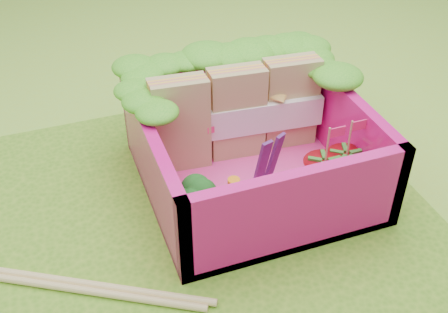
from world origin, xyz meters
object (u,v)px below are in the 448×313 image
strawberry_left (323,178)px  bento_box (252,147)px  sandwich_stack (237,113)px  chopsticks (11,276)px  broccoli (193,198)px  strawberry_right (344,170)px

strawberry_left → bento_box: bearing=135.5°
sandwich_stack → chopsticks: (-1.48, -0.57, -0.33)m
bento_box → broccoli: bearing=-149.6°
strawberry_left → chopsticks: 1.80m
sandwich_stack → chopsticks: bearing=-158.8°
bento_box → strawberry_left: bento_box is taller
sandwich_stack → strawberry_right: 0.75m
bento_box → chopsticks: (-1.47, -0.30, -0.25)m
bento_box → broccoli: (-0.46, -0.27, -0.05)m
bento_box → broccoli: 0.54m
bento_box → strawberry_right: 0.57m
sandwich_stack → strawberry_right: bearing=-49.3°
chopsticks → sandwich_stack: bearing=21.2°
bento_box → chopsticks: bearing=-168.4°
broccoli → strawberry_left: (0.79, -0.05, -0.04)m
broccoli → strawberry_right: 0.95m
sandwich_stack → bento_box: bearing=-91.1°
sandwich_stack → chopsticks: size_ratio=0.58×
bento_box → sandwich_stack: 0.28m
strawberry_right → broccoli: bearing=179.0°
sandwich_stack → strawberry_right: size_ratio=2.32×
broccoli → bento_box: bearing=30.4°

